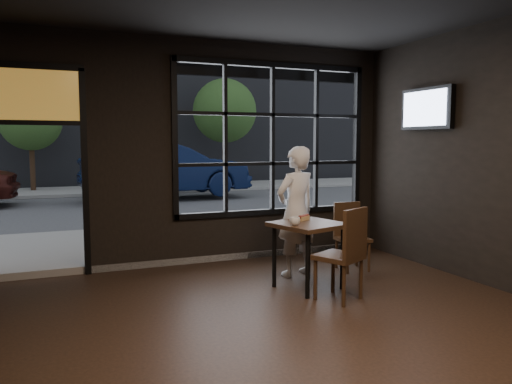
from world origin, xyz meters
name	(u,v)px	position (x,y,z in m)	size (l,w,h in m)	color
floor	(313,362)	(0.00, 0.00, -0.01)	(6.00, 7.00, 0.02)	black
window_frame	(272,139)	(1.20, 3.50, 1.80)	(3.06, 0.12, 2.28)	black
stained_transom	(31,94)	(-2.10, 3.50, 2.35)	(1.20, 0.06, 0.70)	orange
street_asphalt	(91,176)	(0.00, 24.00, -0.02)	(60.00, 41.00, 0.04)	#545456
building_across	(88,25)	(0.00, 23.00, 7.50)	(28.00, 12.00, 15.00)	#5B5956
cafe_table	(308,255)	(0.92, 1.80, 0.40)	(0.74, 0.74, 0.80)	#322012
chair_near	(339,254)	(1.02, 1.29, 0.52)	(0.45, 0.45, 1.04)	#322012
chair_window	(353,237)	(1.89, 2.33, 0.46)	(0.40, 0.40, 0.92)	#322012
man	(296,211)	(1.05, 2.39, 0.85)	(0.62, 0.41, 1.70)	silver
hotdog	(304,218)	(0.95, 1.99, 0.83)	(0.20, 0.08, 0.06)	tan
cup	(295,221)	(0.68, 1.69, 0.85)	(0.12, 0.12, 0.10)	silver
tv	(427,109)	(2.93, 2.15, 2.22)	(0.11, 0.98, 0.57)	black
navy_car	(166,169)	(1.34, 11.71, 0.92)	(1.75, 5.00, 1.65)	black
tree_left	(30,120)	(-2.52, 15.44, 2.49)	(2.07, 2.07, 3.54)	#332114
tree_right	(225,111)	(4.34, 14.98, 2.94)	(2.45, 2.45, 4.17)	#332114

